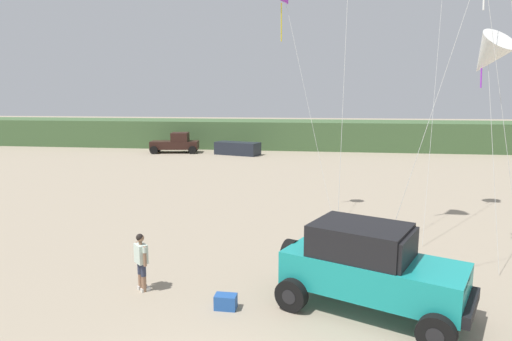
% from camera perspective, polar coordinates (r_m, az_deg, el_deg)
% --- Properties ---
extents(dune_ridge, '(90.00, 7.21, 2.88)m').
position_cam_1_polar(dune_ridge, '(48.29, 3.36, 4.74)').
color(dune_ridge, '#426038').
rests_on(dune_ridge, ground_plane).
extents(jeep, '(5.00, 3.92, 2.26)m').
position_cam_1_polar(jeep, '(11.74, 14.51, -11.93)').
color(jeep, teal).
rests_on(jeep, ground_plane).
extents(person_watching, '(0.48, 0.47, 1.67)m').
position_cam_1_polar(person_watching, '(13.03, -14.62, -10.99)').
color(person_watching, '#8C664C').
rests_on(person_watching, ground_plane).
extents(cooler_box, '(0.56, 0.36, 0.38)m').
position_cam_1_polar(cooler_box, '(11.93, -3.94, -16.58)').
color(cooler_box, '#23519E').
rests_on(cooler_box, ground_plane).
extents(distant_pickup, '(4.85, 3.06, 1.98)m').
position_cam_1_polar(distant_pickup, '(44.05, -10.30, 3.50)').
color(distant_pickup, black).
rests_on(distant_pickup, ground_plane).
extents(distant_sedan, '(4.52, 2.89, 1.20)m').
position_cam_1_polar(distant_sedan, '(41.88, -2.41, 2.87)').
color(distant_sedan, '#1E232D').
rests_on(distant_sedan, ground_plane).
extents(kite_green_box, '(1.96, 3.17, 7.74)m').
position_cam_1_polar(kite_green_box, '(16.90, 27.79, 12.98)').
color(kite_green_box, white).
rests_on(kite_green_box, ground_plane).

